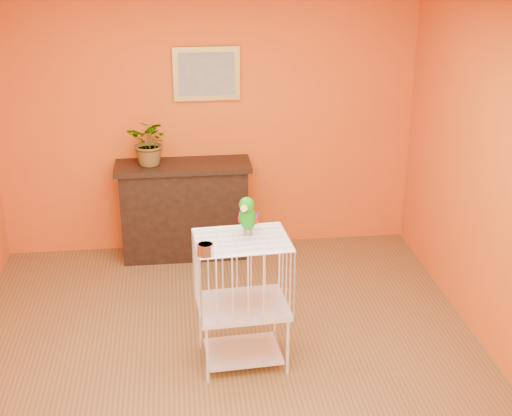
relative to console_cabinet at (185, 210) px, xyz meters
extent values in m
plane|color=brown|center=(0.26, -2.03, -0.47)|extent=(4.50, 4.50, 0.00)
plane|color=#DE5714|center=(0.26, 0.22, 0.83)|extent=(4.00, 0.00, 4.00)
plane|color=white|center=(0.26, -2.03, 2.13)|extent=(4.50, 4.50, 0.00)
cube|color=black|center=(0.00, 0.00, -0.03)|extent=(1.20, 0.40, 0.90)
cube|color=black|center=(0.00, 0.00, 0.45)|extent=(1.28, 0.46, 0.05)
cube|color=black|center=(0.00, -0.18, -0.03)|extent=(0.84, 0.02, 0.45)
cube|color=#4E2116|center=(-0.25, -0.05, -0.13)|extent=(0.05, 0.18, 0.28)
cube|color=#394C26|center=(-0.17, -0.05, -0.13)|extent=(0.05, 0.18, 0.28)
cube|color=#4E2116|center=(-0.08, -0.05, -0.13)|extent=(0.05, 0.18, 0.28)
cube|color=#394C26|center=(0.02, -0.05, -0.13)|extent=(0.05, 0.18, 0.28)
cube|color=#4E2116|center=(0.12, -0.05, -0.13)|extent=(0.05, 0.18, 0.28)
imported|color=#26722D|center=(-0.29, 0.00, 0.65)|extent=(0.54, 0.56, 0.35)
cube|color=#AD8F3D|center=(0.26, 0.19, 1.28)|extent=(0.62, 0.03, 0.50)
cube|color=gray|center=(0.26, 0.18, 1.28)|extent=(0.52, 0.01, 0.40)
cube|color=silver|center=(0.37, -1.88, -0.39)|extent=(0.58, 0.46, 0.02)
cube|color=silver|center=(0.37, -1.88, -0.01)|extent=(0.68, 0.54, 0.04)
cube|color=silver|center=(0.37, -1.88, 0.52)|extent=(0.68, 0.54, 0.01)
cylinder|color=silver|center=(0.10, -2.13, -0.25)|extent=(0.02, 0.02, 0.45)
cylinder|color=silver|center=(0.68, -2.09, -0.25)|extent=(0.02, 0.02, 0.45)
cylinder|color=silver|center=(0.07, -1.68, -0.25)|extent=(0.02, 0.02, 0.45)
cylinder|color=silver|center=(0.65, -1.64, -0.25)|extent=(0.02, 0.02, 0.45)
cylinder|color=silver|center=(0.11, -2.11, 0.57)|extent=(0.11, 0.11, 0.08)
cylinder|color=#59544C|center=(0.40, -1.81, 0.55)|extent=(0.01, 0.01, 0.04)
cylinder|color=#59544C|center=(0.45, -1.83, 0.55)|extent=(0.01, 0.01, 0.04)
ellipsoid|color=#0D9206|center=(0.42, -1.82, 0.66)|extent=(0.17, 0.20, 0.22)
ellipsoid|color=#0D9206|center=(0.41, -1.85, 0.77)|extent=(0.14, 0.14, 0.11)
cone|color=orange|center=(0.39, -1.90, 0.76)|extent=(0.07, 0.08, 0.07)
cone|color=black|center=(0.40, -1.88, 0.74)|extent=(0.03, 0.03, 0.03)
sphere|color=black|center=(0.37, -1.85, 0.79)|extent=(0.02, 0.02, 0.02)
sphere|color=black|center=(0.44, -1.88, 0.79)|extent=(0.02, 0.02, 0.02)
ellipsoid|color=#A50C0C|center=(0.37, -1.79, 0.65)|extent=(0.05, 0.07, 0.07)
ellipsoid|color=navy|center=(0.48, -1.83, 0.65)|extent=(0.05, 0.07, 0.07)
cone|color=#0D9206|center=(0.45, -1.75, 0.59)|extent=(0.11, 0.16, 0.12)
camera|label=1|loc=(-0.06, -6.40, 2.61)|focal=50.00mm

